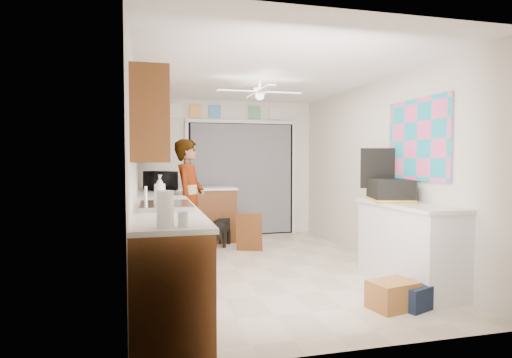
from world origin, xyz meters
TOP-DOWN VIEW (x-y plane):
  - floor at (0.00, 0.00)m, footprint 5.00×5.00m
  - ceiling at (0.00, 0.00)m, footprint 5.00×5.00m
  - wall_back at (0.00, 2.50)m, footprint 3.20×0.00m
  - wall_front at (0.00, -2.50)m, footprint 3.20×0.00m
  - wall_left at (-1.60, 0.00)m, footprint 0.00×5.00m
  - wall_right at (1.60, 0.00)m, footprint 0.00×5.00m
  - left_base_cabinets at (-1.30, 0.00)m, footprint 0.60×4.80m
  - left_countertop at (-1.29, 0.00)m, footprint 0.62×4.80m
  - upper_cabinets at (-1.44, 0.20)m, footprint 0.32×4.00m
  - sink_basin at (-1.29, -1.00)m, footprint 0.50×0.76m
  - faucet at (-1.48, -1.00)m, footprint 0.03×0.03m
  - peninsula_base at (-0.50, 2.00)m, footprint 1.00×0.60m
  - peninsula_top at (-0.50, 2.00)m, footprint 1.04×0.64m
  - back_opening_recess at (0.25, 2.47)m, footprint 2.00×0.06m
  - curtain_panel at (0.25, 2.43)m, footprint 1.90×0.03m
  - door_trim_left at (-0.77, 2.44)m, footprint 0.06×0.04m
  - door_trim_right at (1.27, 2.44)m, footprint 0.06×0.04m
  - door_trim_head at (0.25, 2.44)m, footprint 2.10×0.04m
  - header_frame_0 at (-0.60, 2.47)m, footprint 0.22×0.02m
  - header_frame_1 at (-0.25, 2.47)m, footprint 0.22×0.02m
  - header_frame_3 at (0.50, 2.47)m, footprint 0.22×0.02m
  - header_frame_4 at (0.90, 2.47)m, footprint 0.22×0.02m
  - route66_sign at (-0.95, 2.47)m, footprint 0.22×0.02m
  - right_counter_base at (1.35, -1.20)m, footprint 0.50×1.40m
  - right_counter_top at (1.34, -1.20)m, footprint 0.54×1.44m
  - abstract_painting at (1.58, -1.00)m, footprint 0.03×1.15m
  - ceiling_fan at (0.00, 0.20)m, footprint 1.14×1.14m
  - microwave at (-1.26, 1.48)m, footprint 0.54×0.63m
  - soap_bottle at (-1.35, -0.97)m, footprint 0.16×0.16m
  - jar_b at (-1.22, -2.25)m, footprint 0.07×0.07m
  - paper_towel_roll at (-1.35, -2.25)m, footprint 0.13×0.13m
  - suitcase at (1.32, -0.85)m, footprint 0.58×0.68m
  - suitcase_rim at (1.32, -0.85)m, footprint 0.59×0.68m
  - suitcase_lid at (1.32, -0.56)m, footprint 0.41×0.15m
  - cardboard_box at (0.79, -1.78)m, footprint 0.48×0.40m
  - navy_crate at (1.00, -1.80)m, footprint 0.46×0.42m
  - cabinet_door_panel at (0.04, 1.01)m, footprint 0.43×0.29m
  - man at (-0.90, 0.62)m, footprint 0.62×0.73m
  - dog at (-0.29, 1.55)m, footprint 0.50×0.68m

SIDE VIEW (x-z plane):
  - floor at x=0.00m, z-range 0.00..0.00m
  - navy_crate at x=1.00m, z-range 0.00..0.23m
  - cardboard_box at x=0.79m, z-range 0.00..0.27m
  - dog at x=-0.29m, z-range 0.00..0.49m
  - cabinet_door_panel at x=0.04m, z-range 0.00..0.60m
  - left_base_cabinets at x=-1.30m, z-range 0.00..0.90m
  - peninsula_base at x=-0.50m, z-range 0.00..0.90m
  - right_counter_base at x=1.35m, z-range 0.00..0.90m
  - man at x=-0.90m, z-range 0.00..1.70m
  - left_countertop at x=-1.29m, z-range 0.90..0.94m
  - peninsula_top at x=-0.50m, z-range 0.90..0.94m
  - right_counter_top at x=1.34m, z-range 0.90..0.94m
  - suitcase_rim at x=1.32m, z-range 0.94..0.96m
  - sink_basin at x=-1.29m, z-range 0.92..0.98m
  - jar_b at x=-1.22m, z-range 0.94..1.05m
  - faucet at x=-1.48m, z-range 0.94..1.16m
  - back_opening_recess at x=0.25m, z-range 0.00..2.10m
  - door_trim_left at x=-0.77m, z-range 0.00..2.10m
  - door_trim_right at x=1.27m, z-range 0.00..2.10m
  - curtain_panel at x=0.25m, z-range 0.03..2.08m
  - suitcase at x=1.32m, z-range 0.94..1.19m
  - paper_towel_roll at x=-1.35m, z-range 0.94..1.20m
  - microwave at x=-1.26m, z-range 0.94..1.24m
  - soap_bottle at x=-1.35m, z-range 0.94..1.27m
  - wall_back at x=0.00m, z-range -0.35..2.85m
  - wall_front at x=0.00m, z-range -0.35..2.85m
  - wall_left at x=-1.60m, z-range -1.25..3.75m
  - wall_right at x=1.60m, z-range -1.25..3.75m
  - suitcase_lid at x=1.32m, z-range 1.06..1.56m
  - abstract_painting at x=1.58m, z-range 1.17..2.12m
  - upper_cabinets at x=-1.44m, z-range 1.40..2.20m
  - door_trim_head at x=0.25m, z-range 2.09..2.15m
  - header_frame_0 at x=-0.60m, z-range 2.19..2.41m
  - header_frame_1 at x=-0.25m, z-range 2.19..2.41m
  - header_frame_3 at x=0.50m, z-range 2.19..2.41m
  - header_frame_4 at x=0.90m, z-range 2.19..2.41m
  - route66_sign at x=-0.95m, z-range 2.17..2.43m
  - ceiling_fan at x=0.00m, z-range 2.20..2.44m
  - ceiling at x=0.00m, z-range 2.50..2.50m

